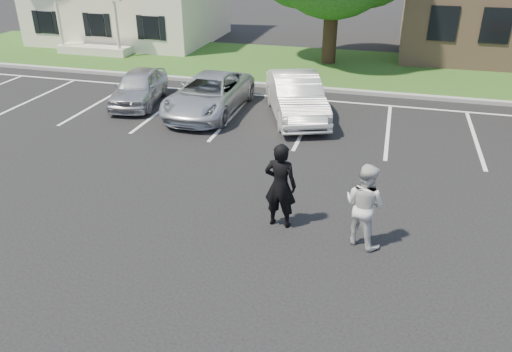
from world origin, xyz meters
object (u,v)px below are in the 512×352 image
(car_silver_west, at_px, (139,87))
(car_white_sedan, at_px, (296,97))
(man_black_suit, at_px, (280,186))
(man_white_shirt, at_px, (364,205))
(car_silver_minivan, at_px, (209,94))

(car_silver_west, distance_m, car_white_sedan, 6.22)
(car_silver_west, bearing_deg, man_black_suit, -55.31)
(man_white_shirt, distance_m, car_white_sedan, 8.18)
(man_white_shirt, xyz_separation_m, car_white_sedan, (-2.96, 7.63, -0.17))
(man_black_suit, bearing_deg, car_white_sedan, -77.12)
(car_silver_west, bearing_deg, car_silver_minivan, -15.29)
(car_white_sedan, bearing_deg, car_silver_minivan, 164.11)
(car_silver_minivan, bearing_deg, car_silver_west, 176.01)
(man_black_suit, xyz_separation_m, man_white_shirt, (1.89, -0.26, -0.07))
(man_white_shirt, distance_m, car_silver_minivan, 9.60)
(car_silver_west, relative_size, car_white_sedan, 0.82)
(man_black_suit, distance_m, man_white_shirt, 1.91)
(car_silver_minivan, height_order, car_white_sedan, car_white_sedan)
(car_silver_west, relative_size, car_silver_minivan, 0.79)
(man_black_suit, relative_size, car_white_sedan, 0.43)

